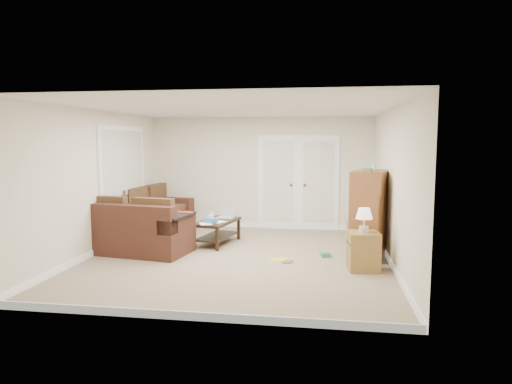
% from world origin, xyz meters
% --- Properties ---
extents(floor, '(5.50, 5.50, 0.00)m').
position_xyz_m(floor, '(0.00, 0.00, 0.00)').
color(floor, gray).
rests_on(floor, ground).
extents(ceiling, '(5.00, 5.50, 0.02)m').
position_xyz_m(ceiling, '(0.00, 0.00, 2.50)').
color(ceiling, silver).
rests_on(ceiling, wall_back).
extents(wall_left, '(0.02, 5.50, 2.50)m').
position_xyz_m(wall_left, '(-2.50, 0.00, 1.25)').
color(wall_left, silver).
rests_on(wall_left, floor).
extents(wall_right, '(0.02, 5.50, 2.50)m').
position_xyz_m(wall_right, '(2.50, 0.00, 1.25)').
color(wall_right, silver).
rests_on(wall_right, floor).
extents(wall_back, '(5.00, 0.02, 2.50)m').
position_xyz_m(wall_back, '(0.00, 2.75, 1.25)').
color(wall_back, silver).
rests_on(wall_back, floor).
extents(wall_front, '(5.00, 0.02, 2.50)m').
position_xyz_m(wall_front, '(0.00, -2.75, 1.25)').
color(wall_front, silver).
rests_on(wall_front, floor).
extents(baseboards, '(5.00, 5.50, 0.10)m').
position_xyz_m(baseboards, '(0.00, 0.00, 0.05)').
color(baseboards, silver).
rests_on(baseboards, floor).
extents(french_doors, '(1.80, 0.05, 2.13)m').
position_xyz_m(french_doors, '(0.85, 2.71, 1.04)').
color(french_doors, silver).
rests_on(french_doors, floor).
extents(window_left, '(0.05, 1.92, 1.42)m').
position_xyz_m(window_left, '(-2.46, 1.00, 1.55)').
color(window_left, silver).
rests_on(window_left, wall_left).
extents(sectional_sofa, '(2.08, 3.19, 0.91)m').
position_xyz_m(sectional_sofa, '(-2.04, 0.85, 0.35)').
color(sectional_sofa, '#45251A').
rests_on(sectional_sofa, floor).
extents(coffee_table, '(0.77, 1.21, 0.76)m').
position_xyz_m(coffee_table, '(-0.59, 0.99, 0.25)').
color(coffee_table, black).
rests_on(coffee_table, floor).
extents(tv_armoire, '(0.75, 1.03, 1.59)m').
position_xyz_m(tv_armoire, '(2.20, 0.43, 0.75)').
color(tv_armoire, brown).
rests_on(tv_armoire, floor).
extents(side_cabinet, '(0.50, 0.50, 0.96)m').
position_xyz_m(side_cabinet, '(2.03, -0.44, 0.35)').
color(side_cabinet, olive).
rests_on(side_cabinet, floor).
extents(space_heater, '(0.15, 0.13, 0.31)m').
position_xyz_m(space_heater, '(1.99, 2.45, 0.15)').
color(space_heater, silver).
rests_on(space_heater, floor).
extents(floor_magazine, '(0.35, 0.31, 0.01)m').
position_xyz_m(floor_magazine, '(0.70, -0.02, 0.00)').
color(floor_magazine, gold).
rests_on(floor_magazine, floor).
extents(floor_greenbox, '(0.19, 0.23, 0.08)m').
position_xyz_m(floor_greenbox, '(1.46, 0.31, 0.04)').
color(floor_greenbox, '#3E8A54').
rests_on(floor_greenbox, floor).
extents(floor_book, '(0.19, 0.23, 0.02)m').
position_xyz_m(floor_book, '(0.78, -0.14, 0.01)').
color(floor_book, brown).
rests_on(floor_book, floor).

